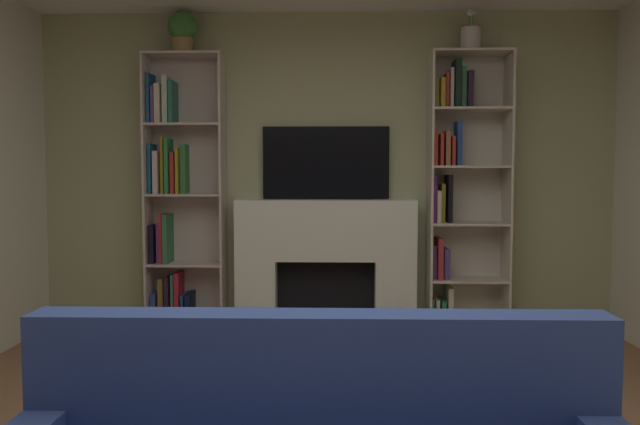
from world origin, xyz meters
TOP-DOWN VIEW (x-y plane):
  - wall_back_accent at (0.00, 2.77)m, footprint 4.81×0.06m
  - fireplace at (0.00, 2.61)m, footprint 1.55×0.56m
  - tv at (0.00, 2.71)m, footprint 1.03×0.06m
  - bookshelf_left at (-1.21, 2.64)m, footprint 0.63×0.27m
  - bookshelf_right at (1.07, 2.63)m, footprint 0.63×0.31m
  - potted_plant at (-1.14, 2.59)m, footprint 0.24×0.24m
  - vase_with_flowers at (1.14, 2.59)m, footprint 0.15×0.15m

SIDE VIEW (x-z plane):
  - fireplace at x=0.00m, z-range 0.04..1.13m
  - bookshelf_left at x=-1.21m, z-range -0.07..2.18m
  - bookshelf_right at x=1.07m, z-range 0.03..2.29m
  - wall_back_accent at x=0.00m, z-range 0.00..2.61m
  - tv at x=0.00m, z-range 1.09..1.68m
  - vase_with_flowers at x=1.14m, z-range 2.19..2.52m
  - potted_plant at x=-1.14m, z-range 2.27..2.60m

